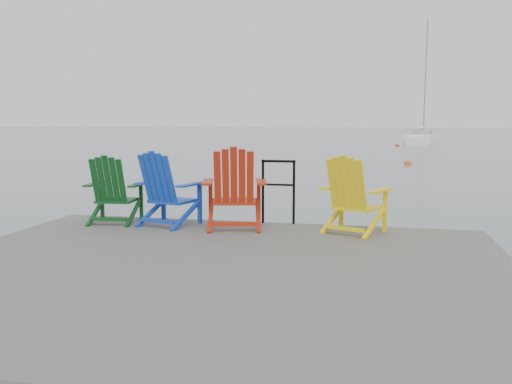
% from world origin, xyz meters
% --- Properties ---
extents(ground, '(400.00, 400.00, 0.00)m').
position_xyz_m(ground, '(0.00, 0.00, 0.00)').
color(ground, slate).
rests_on(ground, ground).
extents(dock, '(6.00, 5.00, 1.40)m').
position_xyz_m(dock, '(0.00, 0.00, 0.35)').
color(dock, '#2F2C2A').
rests_on(dock, ground).
extents(handrail, '(0.48, 0.04, 0.90)m').
position_xyz_m(handrail, '(0.25, 2.45, 1.04)').
color(handrail, black).
rests_on(handrail, dock).
extents(chair_green, '(0.81, 0.76, 0.95)m').
position_xyz_m(chair_green, '(-2.02, 1.98, 0.98)').
color(chair_green, '#0B3F14').
rests_on(chair_green, dock).
extents(chair_blue, '(0.94, 0.89, 1.01)m').
position_xyz_m(chair_blue, '(-1.22, 1.97, 1.01)').
color(chair_blue, '#113AB2').
rests_on(chair_blue, dock).
extents(chair_red, '(0.99, 0.93, 1.08)m').
position_xyz_m(chair_red, '(-0.26, 1.96, 1.04)').
color(chair_red, '#A4200C').
rests_on(chair_red, dock).
extents(chair_yellow, '(0.96, 0.92, 0.99)m').
position_xyz_m(chair_yellow, '(1.30, 1.98, 1.00)').
color(chair_yellow, yellow).
rests_on(chair_yellow, dock).
extents(sailboat_near, '(3.83, 8.60, 11.52)m').
position_xyz_m(sailboat_near, '(5.96, 47.44, 0.36)').
color(sailboat_near, white).
rests_on(sailboat_near, ground).
extents(buoy_b, '(0.35, 0.35, 0.35)m').
position_xyz_m(buoy_b, '(3.10, 20.67, 0.00)').
color(buoy_b, '#D4460C').
rests_on(buoy_b, ground).
extents(buoy_d, '(0.32, 0.32, 0.32)m').
position_xyz_m(buoy_d, '(3.40, 40.00, 0.00)').
color(buoy_d, red).
rests_on(buoy_d, ground).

